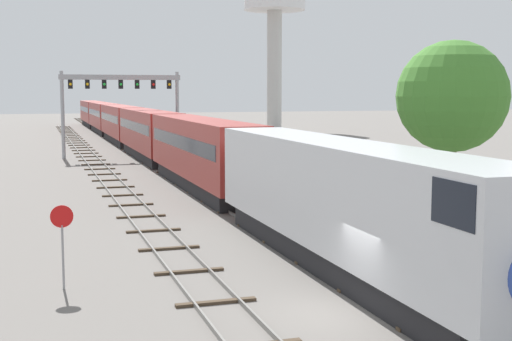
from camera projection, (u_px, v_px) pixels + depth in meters
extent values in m
plane|color=slate|center=(344.00, 312.00, 21.24)|extent=(400.00, 400.00, 0.00)
cube|color=slate|center=(129.00, 150.00, 78.43)|extent=(0.07, 200.00, 0.16)
cube|color=slate|center=(141.00, 150.00, 78.87)|extent=(0.07, 200.00, 0.16)
cube|color=#473828|center=(438.00, 325.00, 19.94)|extent=(2.60, 0.24, 0.10)
cube|color=#473828|center=(373.00, 288.00, 23.73)|extent=(2.60, 0.24, 0.10)
cube|color=#473828|center=(326.00, 261.00, 27.52)|extent=(2.60, 0.24, 0.10)
cube|color=#473828|center=(291.00, 240.00, 31.31)|extent=(2.60, 0.24, 0.10)
cube|color=#473828|center=(263.00, 224.00, 35.09)|extent=(2.60, 0.24, 0.10)
cube|color=#473828|center=(240.00, 211.00, 38.88)|extent=(2.60, 0.24, 0.10)
cube|color=#473828|center=(222.00, 200.00, 42.67)|extent=(2.60, 0.24, 0.10)
cube|color=#473828|center=(206.00, 192.00, 46.46)|extent=(2.60, 0.24, 0.10)
cube|color=#473828|center=(193.00, 184.00, 50.24)|extent=(2.60, 0.24, 0.10)
cube|color=#473828|center=(182.00, 178.00, 54.03)|extent=(2.60, 0.24, 0.10)
cube|color=#473828|center=(172.00, 172.00, 57.82)|extent=(2.60, 0.24, 0.10)
cube|color=#473828|center=(164.00, 167.00, 61.61)|extent=(2.60, 0.24, 0.10)
cube|color=#473828|center=(156.00, 163.00, 65.40)|extent=(2.60, 0.24, 0.10)
cube|color=#473828|center=(149.00, 159.00, 69.18)|extent=(2.60, 0.24, 0.10)
cube|color=#473828|center=(143.00, 155.00, 72.97)|extent=(2.60, 0.24, 0.10)
cube|color=#473828|center=(138.00, 152.00, 76.76)|extent=(2.60, 0.24, 0.10)
cube|color=#473828|center=(133.00, 149.00, 80.55)|extent=(2.60, 0.24, 0.10)
cube|color=#473828|center=(128.00, 147.00, 84.34)|extent=(2.60, 0.24, 0.10)
cube|color=#473828|center=(124.00, 144.00, 88.12)|extent=(2.60, 0.24, 0.10)
cube|color=#473828|center=(120.00, 142.00, 91.91)|extent=(2.60, 0.24, 0.10)
cube|color=#473828|center=(117.00, 140.00, 95.70)|extent=(2.60, 0.24, 0.10)
cube|color=#473828|center=(113.00, 138.00, 99.49)|extent=(2.60, 0.24, 0.10)
cube|color=#473828|center=(111.00, 136.00, 103.27)|extent=(2.60, 0.24, 0.10)
cube|color=#473828|center=(108.00, 135.00, 107.06)|extent=(2.60, 0.24, 0.10)
cube|color=#473828|center=(105.00, 133.00, 110.85)|extent=(2.60, 0.24, 0.10)
cube|color=#473828|center=(103.00, 132.00, 114.64)|extent=(2.60, 0.24, 0.10)
cube|color=#473828|center=(100.00, 131.00, 118.43)|extent=(2.60, 0.24, 0.10)
cube|color=#473828|center=(98.00, 129.00, 122.21)|extent=(2.60, 0.24, 0.10)
cube|color=#473828|center=(96.00, 128.00, 126.00)|extent=(2.60, 0.24, 0.10)
cube|color=#473828|center=(94.00, 127.00, 129.79)|extent=(2.60, 0.24, 0.10)
cube|color=#473828|center=(93.00, 126.00, 133.58)|extent=(2.60, 0.24, 0.10)
cube|color=#473828|center=(91.00, 125.00, 137.37)|extent=(2.60, 0.24, 0.10)
cube|color=#473828|center=(89.00, 124.00, 141.15)|extent=(2.60, 0.24, 0.10)
cube|color=#473828|center=(88.00, 123.00, 144.94)|extent=(2.60, 0.24, 0.10)
cube|color=#473828|center=(87.00, 123.00, 148.73)|extent=(2.60, 0.24, 0.10)
cube|color=#473828|center=(85.00, 122.00, 152.52)|extent=(2.60, 0.24, 0.10)
cube|color=#473828|center=(84.00, 121.00, 156.30)|extent=(2.60, 0.24, 0.10)
cube|color=#473828|center=(83.00, 120.00, 160.09)|extent=(2.60, 0.24, 0.10)
cube|color=#473828|center=(81.00, 120.00, 163.88)|extent=(2.60, 0.24, 0.10)
cube|color=#473828|center=(80.00, 119.00, 167.67)|extent=(2.60, 0.24, 0.10)
cube|color=#473828|center=(79.00, 118.00, 171.46)|extent=(2.60, 0.24, 0.10)
cube|color=slate|center=(93.00, 171.00, 57.84)|extent=(0.07, 160.00, 0.16)
cube|color=slate|center=(111.00, 171.00, 58.27)|extent=(0.07, 160.00, 0.16)
cube|color=#473828|center=(216.00, 302.00, 22.07)|extent=(2.60, 0.24, 0.10)
cube|color=#473828|center=(189.00, 271.00, 25.86)|extent=(2.60, 0.24, 0.10)
cube|color=#473828|center=(169.00, 248.00, 29.65)|extent=(2.60, 0.24, 0.10)
cube|color=#473828|center=(154.00, 231.00, 33.44)|extent=(2.60, 0.24, 0.10)
cube|color=#473828|center=(141.00, 216.00, 37.23)|extent=(2.60, 0.24, 0.10)
cube|color=#473828|center=(131.00, 205.00, 41.01)|extent=(2.60, 0.24, 0.10)
cube|color=#473828|center=(123.00, 195.00, 44.80)|extent=(2.60, 0.24, 0.10)
cube|color=#473828|center=(116.00, 187.00, 48.59)|extent=(2.60, 0.24, 0.10)
cube|color=#473828|center=(110.00, 180.00, 52.38)|extent=(2.60, 0.24, 0.10)
cube|color=#473828|center=(104.00, 174.00, 56.16)|extent=(2.60, 0.24, 0.10)
cube|color=#473828|center=(100.00, 169.00, 59.95)|extent=(2.60, 0.24, 0.10)
cube|color=#473828|center=(96.00, 164.00, 63.74)|extent=(2.60, 0.24, 0.10)
cube|color=#473828|center=(92.00, 160.00, 67.53)|extent=(2.60, 0.24, 0.10)
cube|color=#473828|center=(89.00, 157.00, 71.32)|extent=(2.60, 0.24, 0.10)
cube|color=#473828|center=(86.00, 153.00, 75.10)|extent=(2.60, 0.24, 0.10)
cube|color=#473828|center=(84.00, 150.00, 78.89)|extent=(2.60, 0.24, 0.10)
cube|color=#473828|center=(81.00, 148.00, 82.68)|extent=(2.60, 0.24, 0.10)
cube|color=#473828|center=(79.00, 145.00, 86.47)|extent=(2.60, 0.24, 0.10)
cube|color=#473828|center=(77.00, 143.00, 90.26)|extent=(2.60, 0.24, 0.10)
cube|color=#473828|center=(75.00, 141.00, 94.04)|extent=(2.60, 0.24, 0.10)
cube|color=#473828|center=(74.00, 139.00, 97.83)|extent=(2.60, 0.24, 0.10)
cube|color=#473828|center=(72.00, 137.00, 101.62)|extent=(2.60, 0.24, 0.10)
cube|color=#473828|center=(71.00, 135.00, 105.41)|extent=(2.60, 0.24, 0.10)
cube|color=#473828|center=(69.00, 134.00, 109.19)|extent=(2.60, 0.24, 0.10)
cube|color=#473828|center=(68.00, 133.00, 112.98)|extent=(2.60, 0.24, 0.10)
cube|color=#473828|center=(67.00, 131.00, 116.77)|extent=(2.60, 0.24, 0.10)
cube|color=#473828|center=(66.00, 130.00, 120.56)|extent=(2.60, 0.24, 0.10)
cube|color=#473828|center=(65.00, 129.00, 124.35)|extent=(2.60, 0.24, 0.10)
cube|color=#473828|center=(64.00, 128.00, 128.13)|extent=(2.60, 0.24, 0.10)
cube|color=#473828|center=(63.00, 127.00, 131.92)|extent=(2.60, 0.24, 0.10)
cube|color=silver|center=(340.00, 193.00, 26.10)|extent=(3.00, 21.69, 3.80)
cube|color=black|center=(507.00, 201.00, 16.84)|extent=(3.04, 1.80, 1.10)
cube|color=black|center=(339.00, 256.00, 26.37)|extent=(2.52, 19.52, 1.00)
cube|color=maroon|center=(201.00, 147.00, 47.59)|extent=(3.00, 21.69, 3.80)
cube|color=black|center=(201.00, 141.00, 47.55)|extent=(3.04, 19.95, 0.90)
cube|color=black|center=(201.00, 182.00, 47.86)|extent=(2.52, 19.52, 1.00)
cube|color=maroon|center=(148.00, 130.00, 69.08)|extent=(3.00, 21.69, 3.80)
cube|color=black|center=(148.00, 126.00, 69.03)|extent=(3.04, 19.95, 0.90)
cube|color=black|center=(149.00, 154.00, 69.35)|extent=(2.52, 19.52, 1.00)
cube|color=maroon|center=(121.00, 121.00, 90.56)|extent=(3.00, 21.69, 3.80)
cube|color=black|center=(121.00, 117.00, 90.52)|extent=(3.04, 19.95, 0.90)
cube|color=black|center=(121.00, 139.00, 90.83)|extent=(2.52, 19.52, 1.00)
cube|color=maroon|center=(104.00, 115.00, 112.05)|extent=(3.00, 21.69, 3.80)
cube|color=black|center=(104.00, 112.00, 112.01)|extent=(3.04, 19.95, 0.90)
cube|color=black|center=(104.00, 130.00, 112.32)|extent=(2.52, 19.52, 1.00)
cube|color=maroon|center=(92.00, 111.00, 133.54)|extent=(3.00, 21.69, 3.80)
cube|color=black|center=(92.00, 109.00, 133.49)|extent=(3.04, 19.95, 0.90)
cube|color=black|center=(93.00, 124.00, 133.81)|extent=(2.52, 19.52, 1.00)
cylinder|color=#999BA0|center=(63.00, 115.00, 69.21)|extent=(0.36, 0.36, 8.66)
cylinder|color=#999BA0|center=(177.00, 114.00, 72.67)|extent=(0.36, 0.36, 8.66)
cube|color=#999BA0|center=(121.00, 77.00, 70.52)|extent=(12.10, 0.36, 0.50)
cube|color=black|center=(70.00, 84.00, 69.16)|extent=(0.44, 0.32, 0.90)
sphere|color=yellow|center=(70.00, 84.00, 68.98)|extent=(0.28, 0.28, 0.28)
cube|color=black|center=(87.00, 84.00, 69.66)|extent=(0.44, 0.32, 0.90)
sphere|color=yellow|center=(87.00, 84.00, 69.48)|extent=(0.28, 0.28, 0.28)
cube|color=black|center=(104.00, 84.00, 70.15)|extent=(0.44, 0.32, 0.90)
sphere|color=green|center=(104.00, 84.00, 69.97)|extent=(0.28, 0.28, 0.28)
cube|color=black|center=(121.00, 84.00, 70.65)|extent=(0.44, 0.32, 0.90)
sphere|color=green|center=(121.00, 84.00, 70.47)|extent=(0.28, 0.28, 0.28)
cube|color=black|center=(137.00, 84.00, 71.14)|extent=(0.44, 0.32, 0.90)
sphere|color=green|center=(137.00, 84.00, 70.96)|extent=(0.28, 0.28, 0.28)
cube|color=black|center=(153.00, 84.00, 71.63)|extent=(0.44, 0.32, 0.90)
sphere|color=red|center=(154.00, 84.00, 71.45)|extent=(0.28, 0.28, 0.28)
cube|color=black|center=(169.00, 84.00, 72.13)|extent=(0.44, 0.32, 0.90)
sphere|color=yellow|center=(169.00, 84.00, 71.95)|extent=(0.28, 0.28, 0.28)
cylinder|color=beige|center=(274.00, 70.00, 122.95)|extent=(2.60, 2.60, 20.70)
cylinder|color=gray|center=(63.00, 257.00, 23.60)|extent=(0.08, 0.08, 2.20)
cylinder|color=red|center=(62.00, 216.00, 23.42)|extent=(0.76, 0.03, 0.76)
cylinder|color=brown|center=(450.00, 181.00, 34.65)|extent=(0.56, 0.56, 4.51)
sphere|color=#427F2D|center=(452.00, 96.00, 34.18)|extent=(5.46, 5.46, 5.46)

